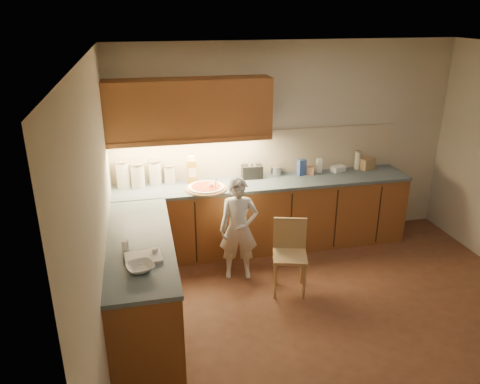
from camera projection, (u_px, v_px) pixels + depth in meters
The scene contains 24 objects.
room at pixel (357, 162), 4.15m from camera, with size 4.54×4.50×2.62m.
l_counter at pixel (229, 234), 5.54m from camera, with size 3.77×2.62×0.92m.
backsplash at pixel (259, 153), 6.04m from camera, with size 3.75×0.02×0.58m, color beige.
upper_cabinets at pixel (189, 109), 5.48m from camera, with size 1.95×0.36×0.73m.
pizza_on_board at pixel (206, 188), 5.61m from camera, with size 0.50×0.50×0.20m.
child at pixel (239, 229), 5.32m from camera, with size 0.44×0.29×1.22m, color silver.
wooden_chair at pixel (290, 250), 5.14m from camera, with size 0.45×0.45×0.81m.
mixing_bowl at pixel (140, 267), 3.87m from camera, with size 0.23×0.23×0.06m, color silver.
canister_a at pixel (123, 174), 5.62m from camera, with size 0.17×0.17×0.34m.
canister_b at pixel (138, 175), 5.64m from camera, with size 0.17×0.17×0.31m.
canister_c at pixel (155, 172), 5.74m from camera, with size 0.16×0.16×0.31m.
canister_d at pixel (170, 174), 5.78m from camera, with size 0.14×0.14×0.24m.
oil_jug at pixel (192, 171), 5.77m from camera, with size 0.13×0.10×0.35m.
toaster at pixel (252, 172), 5.97m from camera, with size 0.27×0.16×0.17m.
steel_pot at pixel (276, 171), 6.08m from camera, with size 0.15×0.15×0.12m.
blue_box at pixel (302, 167), 6.07m from camera, with size 0.10×0.07×0.21m, color #3655A3.
card_box_a at pixel (309, 170), 6.13m from camera, with size 0.14×0.10×0.10m, color #AA7B5B.
white_bottle at pixel (319, 166), 6.16m from camera, with size 0.06×0.06×0.19m, color white.
flat_pack at pixel (338, 169), 6.24m from camera, with size 0.18×0.12×0.07m, color white.
tall_jar at pixel (358, 160), 6.29m from camera, with size 0.08×0.08×0.25m.
card_box_b at pixel (367, 164), 6.31m from camera, with size 0.19×0.15×0.15m, color #A58659.
dough_cloth at pixel (143, 257), 4.06m from camera, with size 0.31×0.24×0.02m, color white.
spice_jar_a at pixel (125, 245), 4.21m from camera, with size 0.06×0.06×0.08m, color silver.
spice_jar_b at pixel (155, 252), 4.10m from camera, with size 0.05×0.05×0.07m, color white.
Camera 1 is at (-1.88, -3.63, 2.95)m, focal length 35.00 mm.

